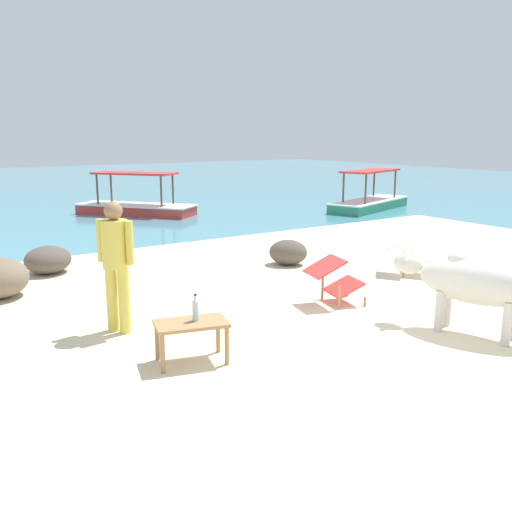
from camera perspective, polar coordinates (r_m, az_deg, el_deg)
name	(u,v)px	position (r m, az deg, el deg)	size (l,w,h in m)	color
sand_beach	(371,355)	(6.40, 11.81, -9.99)	(18.00, 14.00, 0.04)	beige
water_surface	(8,191)	(26.57, -24.26, 6.12)	(60.00, 36.00, 0.03)	teal
cow	(474,281)	(7.13, 21.58, -2.45)	(0.97, 1.81, 1.01)	beige
low_bench_table	(191,329)	(5.94, -6.69, -7.46)	(0.85, 0.62, 0.46)	#A37A4C
bottle	(196,310)	(5.90, -6.26, -5.57)	(0.07, 0.07, 0.30)	#A3C6D1
deck_chair_near	(334,278)	(7.98, 8.08, -2.26)	(0.87, 0.70, 0.68)	#A37A4C
deck_chair_far	(407,253)	(9.93, 15.34, 0.33)	(0.91, 0.92, 0.68)	#A37A4C
person_standing	(116,257)	(6.86, -14.28, -0.11)	(0.32, 0.44, 1.62)	#DBC64C
shore_rock_large	(48,260)	(10.35, -20.69, -0.36)	(0.84, 0.76, 0.48)	brown
shore_rock_small	(288,252)	(10.33, 3.34, 0.39)	(0.71, 0.61, 0.47)	brown
boat_red	(136,206)	(17.41, -12.29, 5.11)	(3.20, 3.59, 1.29)	#C63833
boat_green	(369,201)	(18.55, 11.63, 5.57)	(3.85, 2.28, 1.29)	#338E66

